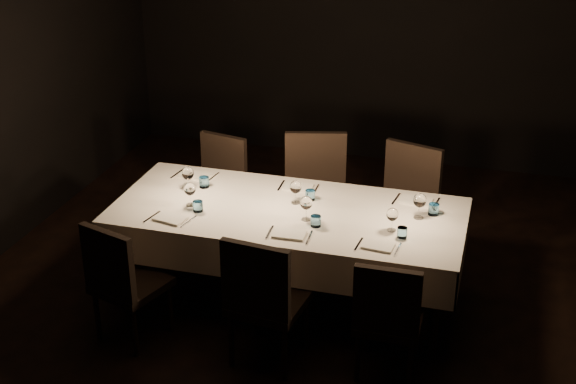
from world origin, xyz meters
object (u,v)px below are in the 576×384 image
(chair_near_right, at_px, (388,314))
(chair_far_left, at_px, (218,183))
(chair_far_center, at_px, (315,193))
(chair_near_center, at_px, (263,296))
(chair_far_right, at_px, (405,202))
(dining_table, at_px, (288,219))
(chair_near_left, at_px, (122,278))

(chair_near_right, bearing_deg, chair_far_left, -42.52)
(chair_far_center, bearing_deg, chair_near_right, -75.15)
(chair_near_center, relative_size, chair_near_right, 1.11)
(chair_near_right, bearing_deg, chair_far_right, -85.67)
(chair_far_center, height_order, chair_far_right, chair_far_center)
(dining_table, xyz_separation_m, chair_near_left, (-0.94, -0.81, -0.18))
(chair_near_center, xyz_separation_m, chair_far_right, (0.67, 1.62, 0.02))
(chair_near_left, height_order, chair_far_left, chair_far_left)
(chair_near_center, bearing_deg, chair_far_left, -53.82)
(chair_near_right, bearing_deg, chair_far_center, -60.58)
(chair_near_left, xyz_separation_m, chair_far_right, (1.67, 1.62, 0.04))
(chair_near_center, relative_size, chair_far_left, 1.06)
(dining_table, distance_m, chair_near_right, 1.14)
(chair_far_left, distance_m, chair_far_center, 0.88)
(chair_near_right, height_order, chair_far_left, chair_far_left)
(chair_near_left, xyz_separation_m, chair_far_center, (0.95, 1.56, 0.06))
(chair_near_left, height_order, chair_near_center, chair_near_center)
(chair_near_left, xyz_separation_m, chair_far_left, (0.08, 1.64, 0.00))
(chair_near_center, bearing_deg, chair_far_right, -105.70)
(chair_near_center, height_order, chair_far_center, chair_far_center)
(dining_table, bearing_deg, chair_near_right, -40.23)
(chair_near_left, height_order, chair_far_center, chair_far_center)
(chair_far_center, relative_size, chair_far_right, 1.04)
(dining_table, height_order, chair_far_left, chair_far_left)
(dining_table, xyz_separation_m, chair_far_center, (0.02, 0.75, -0.12))
(chair_far_center, bearing_deg, chair_near_center, -103.11)
(chair_near_left, relative_size, chair_near_right, 1.05)
(dining_table, distance_m, chair_far_left, 1.21)
(chair_near_left, height_order, chair_near_right, chair_near_left)
(chair_far_left, xyz_separation_m, chair_far_right, (1.59, -0.02, 0.04))
(dining_table, bearing_deg, chair_far_left, 135.69)
(dining_table, bearing_deg, chair_near_center, -85.56)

